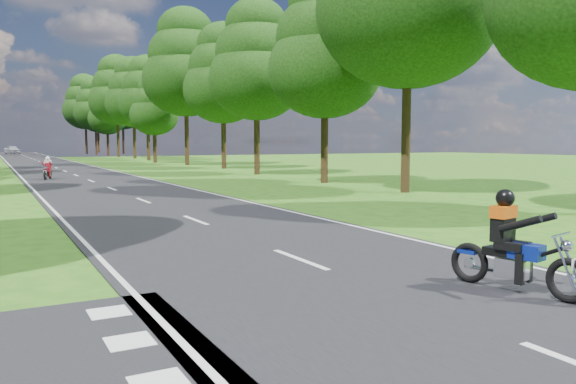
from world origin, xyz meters
TOP-DOWN VIEW (x-y plane):
  - ground at (0.00, 0.00)m, footprint 160.00×160.00m
  - main_road at (0.00, 50.00)m, footprint 7.00×140.00m
  - road_markings at (-0.14, 48.13)m, footprint 7.40×140.00m
  - treeline at (1.43, 60.06)m, footprint 40.00×115.35m
  - rider_near_blue at (1.68, -1.49)m, footprint 0.99×1.91m
  - rider_far_red at (-2.03, 28.51)m, footprint 0.97×1.71m
  - distant_car at (-1.16, 104.22)m, footprint 2.92×4.73m

SIDE VIEW (x-z plane):
  - ground at x=0.00m, z-range 0.00..0.00m
  - main_road at x=0.00m, z-range 0.00..0.02m
  - road_markings at x=-0.14m, z-range 0.02..0.03m
  - rider_far_red at x=-2.03m, z-range 0.02..1.37m
  - distant_car at x=-1.16m, z-range 0.02..1.52m
  - rider_near_blue at x=1.68m, z-range 0.02..1.53m
  - treeline at x=1.43m, z-range 0.86..15.65m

